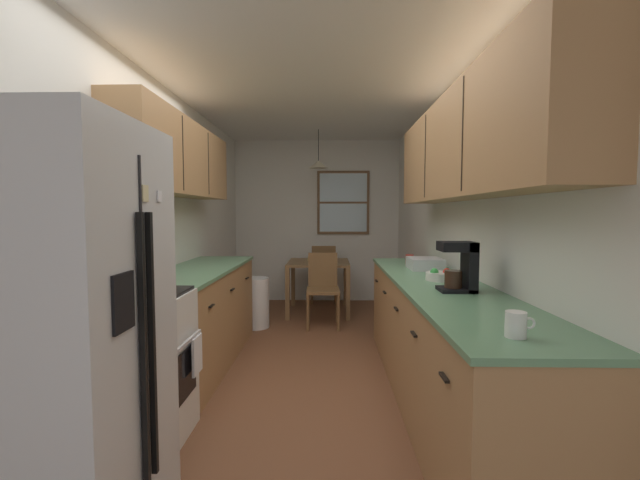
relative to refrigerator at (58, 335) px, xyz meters
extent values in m
plane|color=brown|center=(0.94, 2.25, -0.89)|extent=(12.00, 12.00, 0.00)
cube|color=white|center=(-0.41, 2.25, 0.39)|extent=(0.10, 9.00, 2.55)
cube|color=white|center=(2.29, 2.25, 0.39)|extent=(0.10, 9.00, 2.55)
cube|color=white|center=(0.94, 4.90, 0.39)|extent=(4.40, 0.10, 2.55)
cube|color=white|center=(0.94, 2.25, 1.70)|extent=(4.40, 9.00, 0.08)
cube|color=silver|center=(0.00, 0.00, 0.00)|extent=(0.72, 0.75, 1.77)
cube|color=black|center=(0.36, 0.00, -0.05)|extent=(0.01, 0.01, 1.60)
cube|color=black|center=(0.38, -0.04, -0.05)|extent=(0.02, 0.02, 1.14)
cube|color=black|center=(0.38, 0.04, -0.05)|extent=(0.02, 0.02, 1.14)
cube|color=black|center=(0.37, -0.17, 0.18)|extent=(0.01, 0.15, 0.22)
cube|color=beige|center=(0.37, 0.04, 0.59)|extent=(0.01, 0.05, 0.07)
cube|color=white|center=(0.37, 0.19, 0.59)|extent=(0.01, 0.04, 0.05)
cube|color=white|center=(-0.05, 0.71, -0.44)|extent=(0.62, 0.62, 0.90)
cube|color=black|center=(0.26, 0.71, -0.47)|extent=(0.01, 0.44, 0.30)
cube|color=silver|center=(0.29, 0.71, -0.26)|extent=(0.02, 0.50, 0.02)
cube|color=black|center=(-0.05, 0.71, 0.02)|extent=(0.59, 0.59, 0.02)
cube|color=white|center=(-0.33, 0.71, 0.11)|extent=(0.06, 0.62, 0.20)
cylinder|color=#2D2D2D|center=(-0.19, 0.57, 0.04)|extent=(0.15, 0.15, 0.01)
cylinder|color=#2D2D2D|center=(-0.19, 0.84, 0.04)|extent=(0.15, 0.15, 0.01)
cylinder|color=#2D2D2D|center=(0.09, 0.57, 0.04)|extent=(0.15, 0.15, 0.01)
cylinder|color=#2D2D2D|center=(0.09, 0.84, 0.04)|extent=(0.15, 0.15, 0.01)
cube|color=black|center=(-0.17, 0.71, 0.81)|extent=(0.38, 0.60, 0.33)
cube|color=black|center=(0.02, 0.65, 0.81)|extent=(0.01, 0.36, 0.21)
cube|color=#2D2D33|center=(0.02, 0.91, 0.81)|extent=(0.01, 0.12, 0.21)
cube|color=#A87A4C|center=(-0.06, 2.03, -0.45)|extent=(0.60, 2.00, 0.87)
cube|color=#60936B|center=(-0.06, 2.03, 0.00)|extent=(0.63, 2.02, 0.03)
cube|color=black|center=(0.25, 1.36, -0.19)|extent=(0.02, 0.10, 0.01)
cube|color=black|center=(0.25, 2.03, -0.19)|extent=(0.02, 0.10, 0.01)
cube|color=black|center=(0.25, 2.70, -0.19)|extent=(0.02, 0.10, 0.01)
cube|color=#A87A4C|center=(-0.20, 1.98, 0.99)|extent=(0.32, 2.10, 0.65)
cube|color=#2D2319|center=(-0.04, 1.63, 0.99)|extent=(0.01, 0.01, 0.60)
cube|color=#2D2319|center=(-0.04, 2.33, 0.99)|extent=(0.01, 0.01, 0.60)
cube|color=#A87A4C|center=(1.94, 1.30, -0.45)|extent=(0.60, 3.13, 0.87)
cube|color=#60936B|center=(1.94, 1.30, 0.00)|extent=(0.63, 3.15, 0.03)
cube|color=black|center=(1.63, 0.05, -0.19)|extent=(0.02, 0.10, 0.01)
cube|color=black|center=(1.63, 0.67, -0.19)|extent=(0.02, 0.10, 0.01)
cube|color=black|center=(1.63, 1.30, -0.19)|extent=(0.02, 0.10, 0.01)
cube|color=black|center=(1.63, 1.92, -0.19)|extent=(0.02, 0.10, 0.01)
cube|color=black|center=(1.63, 2.55, -0.19)|extent=(0.02, 0.10, 0.01)
cube|color=#A87A4C|center=(2.08, 1.25, 0.97)|extent=(0.32, 2.83, 0.72)
cube|color=#2D2319|center=(1.92, 0.78, 0.97)|extent=(0.01, 0.01, 0.66)
cube|color=#2D2319|center=(1.92, 1.72, 0.97)|extent=(0.01, 0.01, 0.66)
cube|color=brown|center=(0.99, 4.03, -0.18)|extent=(0.85, 0.89, 0.03)
cube|color=brown|center=(0.59, 3.61, -0.54)|extent=(0.06, 0.06, 0.69)
cube|color=brown|center=(1.38, 3.61, -0.54)|extent=(0.06, 0.06, 0.69)
cube|color=brown|center=(0.59, 4.45, -0.54)|extent=(0.06, 0.06, 0.69)
cube|color=brown|center=(1.38, 4.45, -0.54)|extent=(0.06, 0.06, 0.69)
cube|color=brown|center=(1.06, 3.30, -0.44)|extent=(0.41, 0.41, 0.04)
cube|color=brown|center=(1.06, 3.48, -0.21)|extent=(0.37, 0.04, 0.45)
cylinder|color=brown|center=(1.25, 3.13, -0.67)|extent=(0.04, 0.04, 0.43)
cylinder|color=brown|center=(0.88, 3.11, -0.67)|extent=(0.04, 0.04, 0.43)
cylinder|color=brown|center=(1.24, 3.49, -0.67)|extent=(0.04, 0.04, 0.43)
cylinder|color=brown|center=(0.87, 3.48, -0.67)|extent=(0.04, 0.04, 0.43)
cube|color=brown|center=(1.04, 4.75, -0.44)|extent=(0.42, 0.42, 0.04)
cube|color=brown|center=(1.05, 4.57, -0.21)|extent=(0.37, 0.05, 0.45)
cylinder|color=brown|center=(0.85, 4.93, -0.67)|extent=(0.04, 0.04, 0.43)
cylinder|color=brown|center=(1.21, 4.95, -0.67)|extent=(0.04, 0.04, 0.43)
cylinder|color=brown|center=(0.87, 4.56, -0.67)|extent=(0.04, 0.04, 0.43)
cylinder|color=brown|center=(1.23, 4.58, -0.67)|extent=(0.04, 0.04, 0.43)
cylinder|color=black|center=(0.99, 4.03, 1.45)|extent=(0.01, 0.01, 0.43)
cone|color=beige|center=(0.99, 4.03, 1.19)|extent=(0.27, 0.27, 0.10)
sphere|color=white|center=(0.99, 4.03, 1.21)|extent=(0.06, 0.06, 0.06)
cube|color=brown|center=(1.36, 4.83, 0.68)|extent=(0.82, 0.04, 1.00)
cube|color=silver|center=(1.36, 4.82, 0.68)|extent=(0.74, 0.01, 0.92)
cube|color=brown|center=(1.36, 4.82, 0.68)|extent=(0.74, 0.02, 0.03)
cylinder|color=white|center=(0.24, 3.26, -0.58)|extent=(0.32, 0.32, 0.61)
cylinder|color=red|center=(-0.06, 1.27, 0.10)|extent=(0.11, 0.11, 0.17)
cylinder|color=white|center=(-0.06, 1.27, 0.19)|extent=(0.12, 0.12, 0.02)
cube|color=white|center=(0.30, 0.86, -0.39)|extent=(0.02, 0.16, 0.24)
cube|color=black|center=(1.95, 0.94, 0.02)|extent=(0.22, 0.18, 0.02)
cube|color=black|center=(2.03, 0.94, 0.17)|extent=(0.06, 0.18, 0.32)
cube|color=black|center=(1.95, 0.94, 0.30)|extent=(0.22, 0.18, 0.06)
cylinder|color=#331E14|center=(1.93, 0.94, 0.09)|extent=(0.11, 0.11, 0.11)
cylinder|color=white|center=(1.88, -0.03, 0.06)|extent=(0.08, 0.08, 0.10)
torus|color=white|center=(1.94, -0.03, 0.07)|extent=(0.05, 0.01, 0.05)
cylinder|color=#BF3F33|center=(1.92, 2.31, 0.06)|extent=(0.08, 0.08, 0.10)
torus|color=#BF3F33|center=(1.97, 2.31, 0.07)|extent=(0.05, 0.01, 0.05)
cylinder|color=silver|center=(1.96, 1.37, 0.04)|extent=(0.21, 0.21, 0.06)
cylinder|color=black|center=(1.96, 1.37, 0.06)|extent=(0.17, 0.17, 0.03)
sphere|color=red|center=(2.01, 1.36, 0.08)|extent=(0.06, 0.06, 0.06)
sphere|color=green|center=(1.92, 1.36, 0.08)|extent=(0.06, 0.06, 0.06)
cube|color=silver|center=(1.99, 1.98, 0.06)|extent=(0.28, 0.34, 0.10)
cylinder|color=#E0D14C|center=(0.92, 4.10, -0.13)|extent=(0.18, 0.18, 0.06)
camera|label=1|loc=(1.14, -1.66, 0.51)|focal=22.94mm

